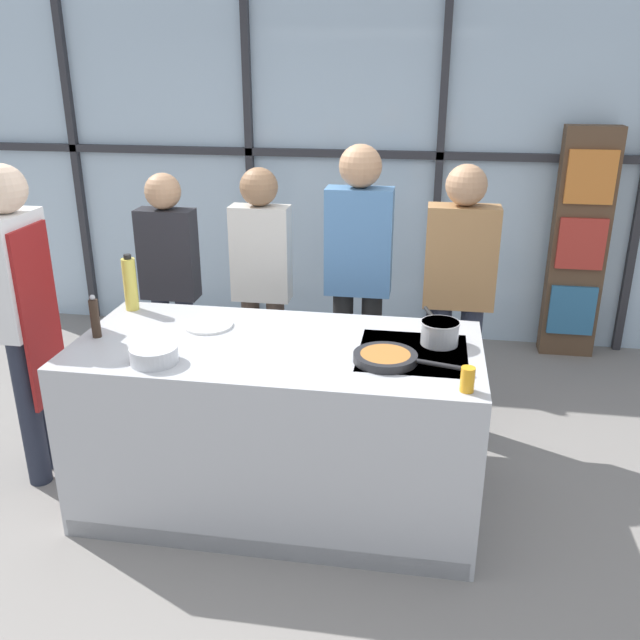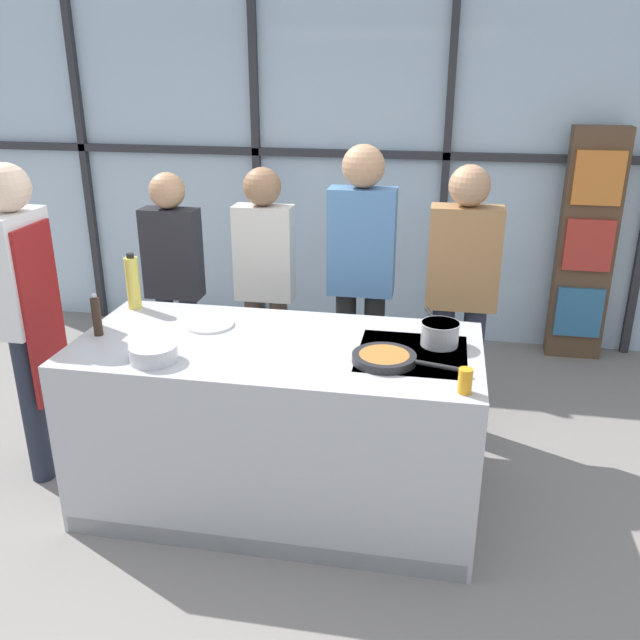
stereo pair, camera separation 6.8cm
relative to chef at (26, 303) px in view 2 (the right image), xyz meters
name	(u,v)px [view 2 (the right image)]	position (x,y,z in m)	size (l,w,h in m)	color
ground_plane	(280,499)	(1.38, -0.04, -1.04)	(18.00, 18.00, 0.00)	gray
back_window_wall	(350,170)	(1.38, 2.47, 0.37)	(6.40, 0.10, 2.80)	silver
bookshelf	(586,247)	(3.25, 2.28, -0.14)	(0.42, 0.19, 1.80)	brown
demo_island	(279,425)	(1.38, -0.04, -0.57)	(2.02, 0.95, 0.93)	#B7BABF
chef	(26,303)	(0.00, 0.00, 0.00)	(0.25, 0.39, 1.77)	#232838
spectator_far_left	(174,277)	(0.47, 0.88, -0.10)	(0.36, 0.22, 1.60)	#232838
spectator_center_left	(265,277)	(1.08, 0.88, -0.07)	(0.36, 0.23, 1.65)	#47382D
spectator_center_right	(361,269)	(1.68, 0.88, 0.02)	(0.40, 0.25, 1.80)	black
spectator_far_right	(462,287)	(2.29, 0.88, -0.06)	(0.42, 0.24, 1.70)	#232838
frying_pan	(386,358)	(1.93, -0.17, -0.09)	(0.53, 0.30, 0.04)	#232326
saucepan	(440,333)	(2.18, 0.09, -0.05)	(0.19, 0.35, 0.12)	silver
white_plate	(209,324)	(0.97, 0.13, -0.10)	(0.26, 0.26, 0.01)	white
mixing_bowl	(153,353)	(0.87, -0.35, -0.07)	(0.22, 0.22, 0.08)	silver
oil_bottle	(133,282)	(0.47, 0.31, 0.04)	(0.08, 0.08, 0.32)	#E0CC4C
pepper_grinder	(97,316)	(0.46, -0.10, -0.01)	(0.05, 0.05, 0.23)	#332319
juice_glass_near	(465,381)	(2.29, -0.41, -0.06)	(0.06, 0.06, 0.11)	orange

